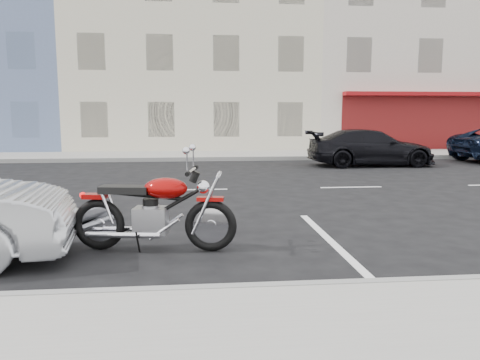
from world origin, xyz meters
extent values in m
plane|color=black|center=(0.00, 0.00, 0.00)|extent=(120.00, 120.00, 0.00)
cube|color=gray|center=(-5.00, 8.70, 0.07)|extent=(80.00, 3.40, 0.15)
cube|color=gray|center=(-5.00, 7.00, 0.08)|extent=(80.00, 0.12, 0.16)
cube|color=beige|center=(-2.00, 16.30, 5.75)|extent=(12.00, 12.00, 11.50)
cube|color=beige|center=(11.00, 16.30, 6.25)|extent=(14.00, 12.00, 12.50)
torus|color=black|center=(-1.00, -5.38, 0.34)|extent=(0.73, 0.22, 0.72)
torus|color=black|center=(-2.54, -5.15, 0.34)|extent=(0.73, 0.22, 0.72)
cube|color=#850504|center=(-1.00, -5.38, 0.72)|extent=(0.38, 0.19, 0.05)
cube|color=#850504|center=(-2.59, -5.14, 0.74)|extent=(0.35, 0.22, 0.06)
cube|color=gray|center=(-1.82, -5.26, 0.41)|extent=(0.50, 0.39, 0.37)
ellipsoid|color=#850504|center=(-1.61, -5.29, 0.86)|extent=(0.65, 0.45, 0.29)
cube|color=black|center=(-2.17, -5.21, 0.84)|extent=(0.70, 0.38, 0.10)
cylinder|color=silver|center=(-1.24, -5.35, 1.11)|extent=(0.15, 0.75, 0.04)
sphere|color=silver|center=(-1.09, -5.37, 0.88)|extent=(0.18, 0.18, 0.18)
cylinder|color=silver|center=(-2.19, -5.36, 0.24)|extent=(1.02, 0.24, 0.09)
cylinder|color=silver|center=(-2.15, -5.06, 0.24)|extent=(1.02, 0.24, 0.09)
cylinder|color=silver|center=(-1.05, -5.37, 0.67)|extent=(0.42, 0.11, 0.86)
cylinder|color=black|center=(-1.58, -5.29, 0.59)|extent=(0.86, 0.18, 0.53)
imported|color=black|center=(4.34, 4.80, 0.66)|extent=(4.54, 1.87, 1.31)
camera|label=1|loc=(-2.01, -11.55, 1.90)|focal=35.00mm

